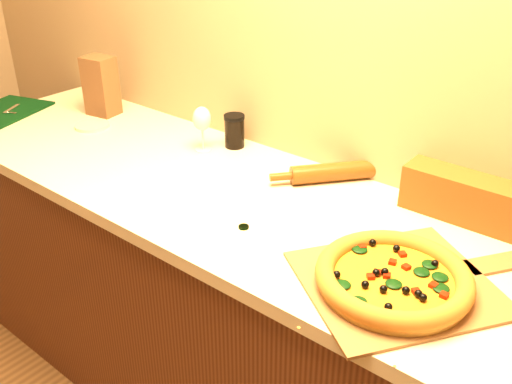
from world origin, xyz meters
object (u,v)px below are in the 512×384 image
(wine_glass, at_px, (202,120))
(side_plate, at_px, (92,126))
(pizza_peel, at_px, (403,282))
(pizza, at_px, (393,278))
(dark_jar, at_px, (234,131))
(cutting_board, at_px, (2,112))
(rolling_pin, at_px, (337,172))

(wine_glass, relative_size, side_plate, 1.21)
(wine_glass, distance_m, side_plate, 0.50)
(pizza_peel, relative_size, pizza, 1.67)
(pizza_peel, distance_m, dark_jar, 0.88)
(pizza_peel, height_order, dark_jar, dark_jar)
(pizza, distance_m, cutting_board, 1.74)
(pizza_peel, bearing_deg, side_plate, -152.02)
(rolling_pin, bearing_deg, dark_jar, -179.63)
(pizza_peel, xyz_separation_m, pizza, (-0.01, -0.03, 0.03))
(wine_glass, xyz_separation_m, dark_jar, (0.06, 0.09, -0.05))
(cutting_board, xyz_separation_m, rolling_pin, (1.35, 0.34, 0.02))
(cutting_board, distance_m, rolling_pin, 1.39)
(wine_glass, bearing_deg, pizza_peel, -16.25)
(pizza_peel, bearing_deg, wine_glass, -162.20)
(pizza, bearing_deg, rolling_pin, 135.36)
(pizza, bearing_deg, wine_glass, 161.54)
(pizza_peel, distance_m, side_plate, 1.35)
(pizza_peel, bearing_deg, pizza, -71.32)
(pizza_peel, distance_m, cutting_board, 1.75)
(pizza, height_order, side_plate, pizza)
(pizza_peel, height_order, cutting_board, cutting_board)
(rolling_pin, bearing_deg, cutting_board, -165.76)
(pizza, distance_m, wine_glass, 0.91)
(wine_glass, bearing_deg, rolling_pin, 11.18)
(rolling_pin, bearing_deg, side_plate, -167.77)
(cutting_board, bearing_deg, pizza, -18.69)
(pizza, height_order, dark_jar, dark_jar)
(pizza_peel, xyz_separation_m, side_plate, (-1.34, 0.14, 0.00))
(wine_glass, distance_m, dark_jar, 0.12)
(pizza, distance_m, side_plate, 1.35)
(pizza, distance_m, dark_jar, 0.89)
(dark_jar, height_order, side_plate, dark_jar)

